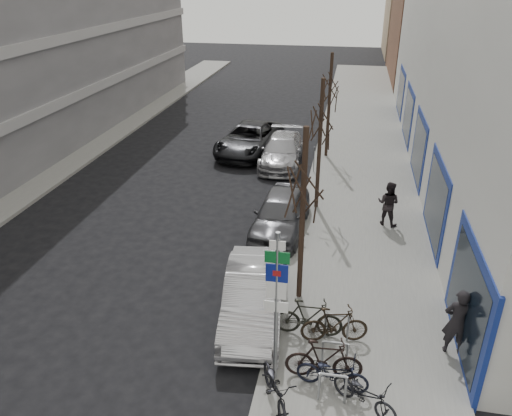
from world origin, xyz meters
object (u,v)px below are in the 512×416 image
at_px(bike_mid_inner, 308,317).
at_px(parked_car_front, 253,296).
at_px(tree_mid, 321,114).
at_px(meter_mid, 302,204).
at_px(bike_near_right, 324,359).
at_px(lane_car, 250,139).
at_px(meter_front, 283,282).
at_px(bike_mid_curb, 333,370).
at_px(parked_car_back, 282,151).
at_px(pedestrian_near, 457,322).
at_px(bike_far_curb, 365,392).
at_px(tree_near, 304,176).
at_px(highway_sign_pole, 276,301).
at_px(tree_far, 331,81).
at_px(parked_car_mid, 281,213).
at_px(bike_rack, 335,352).
at_px(pedestrian_far, 388,203).
at_px(bike_far_inner, 335,324).
at_px(meter_back, 314,157).
at_px(bike_near_left, 276,385).

xyz_separation_m(bike_mid_inner, parked_car_front, (-1.64, 0.61, 0.04)).
distance_m(tree_mid, meter_mid, 3.55).
bearing_deg(bike_near_right, lane_car, 13.70).
xyz_separation_m(meter_front, bike_mid_curb, (1.63, -3.05, -0.24)).
relative_size(parked_car_back, pedestrian_near, 2.62).
xyz_separation_m(bike_far_curb, lane_car, (-6.14, 17.16, 0.13)).
distance_m(tree_near, bike_mid_inner, 3.83).
distance_m(highway_sign_pole, bike_mid_inner, 2.56).
bearing_deg(tree_far, tree_near, -90.00).
bearing_deg(tree_mid, parked_car_mid, -118.32).
height_order(highway_sign_pole, bike_near_right, highway_sign_pole).
bearing_deg(lane_car, bike_rack, -63.71).
bearing_deg(parked_car_front, tree_mid, 74.26).
distance_m(parked_car_mid, parked_car_back, 7.43).
xyz_separation_m(tree_near, tree_mid, (0.00, 6.50, 0.00)).
bearing_deg(lane_car, parked_car_back, -28.44).
bearing_deg(parked_car_back, highway_sign_pole, -84.05).
bearing_deg(tree_mid, pedestrian_far, -21.27).
bearing_deg(parked_car_mid, tree_near, -71.46).
xyz_separation_m(meter_mid, bike_far_inner, (1.59, -6.89, -0.21)).
xyz_separation_m(meter_mid, pedestrian_far, (3.28, 0.40, 0.13)).
bearing_deg(bike_far_curb, bike_mid_inner, 65.07).
bearing_deg(highway_sign_pole, meter_front, 94.75).
height_order(bike_near_right, bike_mid_curb, bike_near_right).
distance_m(meter_back, bike_mid_inner, 12.27).
relative_size(bike_far_inner, pedestrian_far, 1.01).
distance_m(highway_sign_pole, bike_mid_curb, 2.25).
relative_size(bike_near_left, parked_car_mid, 0.40).
xyz_separation_m(highway_sign_pole, bike_near_right, (1.15, 0.22, -1.73)).
bearing_deg(bike_rack, bike_mid_inner, 123.33).
xyz_separation_m(meter_mid, bike_mid_curb, (1.63, -8.55, -0.24)).
bearing_deg(bike_far_curb, tree_near, 57.73).
bearing_deg(bike_far_inner, meter_front, 36.89).
height_order(bike_far_inner, pedestrian_far, pedestrian_far).
distance_m(bike_rack, meter_front, 2.92).
xyz_separation_m(bike_mid_curb, pedestrian_far, (1.64, 8.95, 0.37)).
distance_m(tree_near, tree_far, 13.00).
height_order(bike_mid_curb, bike_far_curb, bike_mid_curb).
bearing_deg(bike_rack, bike_near_left, -131.90).
xyz_separation_m(bike_near_right, bike_mid_inner, (-0.52, 1.55, -0.01)).
bearing_deg(parked_car_back, meter_back, -34.55).
xyz_separation_m(tree_mid, parked_car_mid, (-1.20, -2.23, -3.32)).
distance_m(bike_far_inner, pedestrian_near, 3.09).
height_order(parked_car_front, pedestrian_far, pedestrian_far).
relative_size(bike_rack, bike_near_right, 1.19).
height_order(tree_mid, bike_far_inner, tree_mid).
height_order(meter_front, parked_car_front, parked_car_front).
distance_m(meter_back, bike_near_right, 13.86).
xyz_separation_m(tree_near, bike_near_left, (-0.07, -4.31, -3.39)).
bearing_deg(bike_near_right, bike_far_inner, -11.37).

